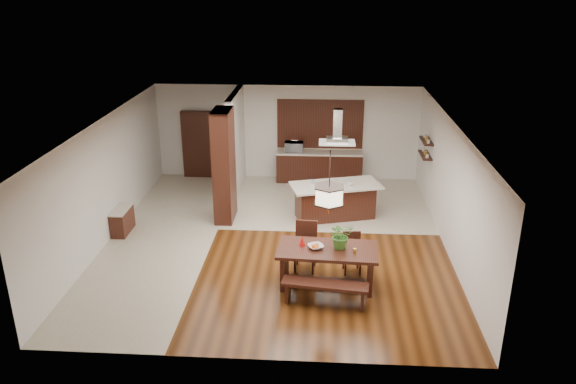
# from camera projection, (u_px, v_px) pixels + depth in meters

# --- Properties ---
(room_shell) EXTENTS (9.00, 9.04, 2.92)m
(room_shell) POSITION_uv_depth(u_px,v_px,m) (275.00, 159.00, 12.78)
(room_shell) COLOR #3E1F0B
(room_shell) RESTS_ON ground
(tile_hallway) EXTENTS (2.50, 9.00, 0.01)m
(tile_hallway) POSITION_uv_depth(u_px,v_px,m) (163.00, 237.00, 13.68)
(tile_hallway) COLOR beige
(tile_hallway) RESTS_ON ground
(tile_kitchen) EXTENTS (5.50, 4.00, 0.01)m
(tile_kitchen) POSITION_uv_depth(u_px,v_px,m) (327.00, 202.00, 15.78)
(tile_kitchen) COLOR beige
(tile_kitchen) RESTS_ON ground
(soffit_band) EXTENTS (8.00, 9.00, 0.02)m
(soffit_band) POSITION_uv_depth(u_px,v_px,m) (275.00, 123.00, 12.48)
(soffit_band) COLOR #402410
(soffit_band) RESTS_ON room_shell
(partition_pier) EXTENTS (0.45, 1.00, 2.90)m
(partition_pier) POSITION_uv_depth(u_px,v_px,m) (224.00, 166.00, 14.19)
(partition_pier) COLOR black
(partition_pier) RESTS_ON ground
(partition_stub) EXTENTS (0.18, 2.40, 2.90)m
(partition_stub) POSITION_uv_depth(u_px,v_px,m) (236.00, 143.00, 16.15)
(partition_stub) COLOR silver
(partition_stub) RESTS_ON ground
(hallway_console) EXTENTS (0.37, 0.88, 0.63)m
(hallway_console) POSITION_uv_depth(u_px,v_px,m) (122.00, 221.00, 13.82)
(hallway_console) COLOR black
(hallway_console) RESTS_ON ground
(hallway_doorway) EXTENTS (1.10, 0.20, 2.10)m
(hallway_doorway) POSITION_uv_depth(u_px,v_px,m) (200.00, 145.00, 17.39)
(hallway_doorway) COLOR black
(hallway_doorway) RESTS_ON ground
(rear_counter) EXTENTS (2.60, 0.62, 0.95)m
(rear_counter) POSITION_uv_depth(u_px,v_px,m) (319.00, 166.00, 17.20)
(rear_counter) COLOR black
(rear_counter) RESTS_ON ground
(kitchen_window) EXTENTS (2.60, 0.08, 1.50)m
(kitchen_window) POSITION_uv_depth(u_px,v_px,m) (320.00, 124.00, 16.98)
(kitchen_window) COLOR #A46631
(kitchen_window) RESTS_ON room_shell
(shelf_lower) EXTENTS (0.26, 0.90, 0.04)m
(shelf_lower) POSITION_uv_depth(u_px,v_px,m) (425.00, 155.00, 15.21)
(shelf_lower) COLOR black
(shelf_lower) RESTS_ON room_shell
(shelf_upper) EXTENTS (0.26, 0.90, 0.04)m
(shelf_upper) POSITION_uv_depth(u_px,v_px,m) (426.00, 141.00, 15.07)
(shelf_upper) COLOR black
(shelf_upper) RESTS_ON room_shell
(dining_table) EXTENTS (2.06, 1.12, 0.84)m
(dining_table) POSITION_uv_depth(u_px,v_px,m) (327.00, 258.00, 11.35)
(dining_table) COLOR black
(dining_table) RESTS_ON ground
(dining_bench) EXTENTS (1.70, 0.58, 0.47)m
(dining_bench) POSITION_uv_depth(u_px,v_px,m) (325.00, 294.00, 10.82)
(dining_bench) COLOR black
(dining_bench) RESTS_ON ground
(dining_chair_left) EXTENTS (0.51, 0.51, 1.06)m
(dining_chair_left) POSITION_uv_depth(u_px,v_px,m) (305.00, 247.00, 12.01)
(dining_chair_left) COLOR black
(dining_chair_left) RESTS_ON ground
(dining_chair_right) EXTENTS (0.42, 0.42, 0.88)m
(dining_chair_right) POSITION_uv_depth(u_px,v_px,m) (352.00, 253.00, 11.93)
(dining_chair_right) COLOR black
(dining_chair_right) RESTS_ON ground
(pendant_lantern) EXTENTS (0.64, 0.64, 1.31)m
(pendant_lantern) POSITION_uv_depth(u_px,v_px,m) (329.00, 183.00, 10.76)
(pendant_lantern) COLOR #F8EDBE
(pendant_lantern) RESTS_ON room_shell
(foliage_plant) EXTENTS (0.61, 0.57, 0.55)m
(foliage_plant) POSITION_uv_depth(u_px,v_px,m) (341.00, 235.00, 11.21)
(foliage_plant) COLOR #3C7426
(foliage_plant) RESTS_ON dining_table
(fruit_bowl) EXTENTS (0.40, 0.40, 0.07)m
(fruit_bowl) POSITION_uv_depth(u_px,v_px,m) (316.00, 247.00, 11.27)
(fruit_bowl) COLOR #B9B2A2
(fruit_bowl) RESTS_ON dining_table
(napkin_cone) EXTENTS (0.17, 0.17, 0.21)m
(napkin_cone) POSITION_uv_depth(u_px,v_px,m) (302.00, 241.00, 11.35)
(napkin_cone) COLOR red
(napkin_cone) RESTS_ON dining_table
(gold_ornament) EXTENTS (0.07, 0.07, 0.10)m
(gold_ornament) POSITION_uv_depth(u_px,v_px,m) (355.00, 251.00, 11.06)
(gold_ornament) COLOR gold
(gold_ornament) RESTS_ON dining_table
(kitchen_island) EXTENTS (2.47, 1.59, 0.94)m
(kitchen_island) POSITION_uv_depth(u_px,v_px,m) (335.00, 200.00, 14.60)
(kitchen_island) COLOR black
(kitchen_island) RESTS_ON ground
(range_hood) EXTENTS (0.90, 0.55, 0.87)m
(range_hood) POSITION_uv_depth(u_px,v_px,m) (338.00, 126.00, 13.89)
(range_hood) COLOR silver
(range_hood) RESTS_ON room_shell
(island_cup) EXTENTS (0.12, 0.12, 0.10)m
(island_cup) POSITION_uv_depth(u_px,v_px,m) (350.00, 184.00, 14.31)
(island_cup) COLOR silver
(island_cup) RESTS_ON kitchen_island
(microwave) EXTENTS (0.55, 0.37, 0.30)m
(microwave) POSITION_uv_depth(u_px,v_px,m) (294.00, 147.00, 16.98)
(microwave) COLOR silver
(microwave) RESTS_ON rear_counter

